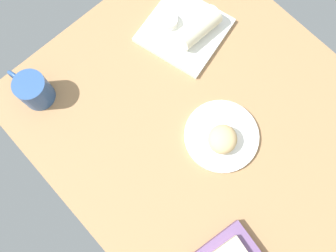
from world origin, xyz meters
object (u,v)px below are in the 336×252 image
object	(u,v)px
sauce_cup	(169,21)
breakfast_wrap	(198,28)
scone_pastry	(223,139)
coffee_mug	(33,90)
round_plate	(221,136)
square_plate	(184,30)

from	to	relation	value
sauce_cup	breakfast_wrap	world-z (taller)	breakfast_wrap
sauce_cup	scone_pastry	bearing A→B (deg)	-21.39
scone_pastry	coffee_mug	xyz separation A→B (cm)	(-47.24, -29.54, 0.75)
sauce_cup	breakfast_wrap	bearing A→B (deg)	26.51
scone_pastry	breakfast_wrap	bearing A→B (deg)	146.95
scone_pastry	round_plate	bearing A→B (deg)	128.37
round_plate	breakfast_wrap	bearing A→B (deg)	147.95
scone_pastry	square_plate	distance (cm)	37.57
breakfast_wrap	coffee_mug	bearing A→B (deg)	70.41
square_plate	coffee_mug	xyz separation A→B (cm)	(-14.03, -46.78, 4.13)
round_plate	breakfast_wrap	size ratio (longest dim) A/B	1.50
scone_pastry	coffee_mug	distance (cm)	55.72
round_plate	sauce_cup	distance (cm)	39.27
round_plate	sauce_cup	size ratio (longest dim) A/B	3.75
sauce_cup	breakfast_wrap	size ratio (longest dim) A/B	0.40
square_plate	sauce_cup	distance (cm)	5.74
scone_pastry	coffee_mug	bearing A→B (deg)	-147.98
square_plate	breakfast_wrap	world-z (taller)	breakfast_wrap
scone_pastry	sauce_cup	world-z (taller)	scone_pastry
square_plate	coffee_mug	world-z (taller)	coffee_mug
scone_pastry	square_plate	bearing A→B (deg)	152.57
coffee_mug	breakfast_wrap	bearing A→B (deg)	69.88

